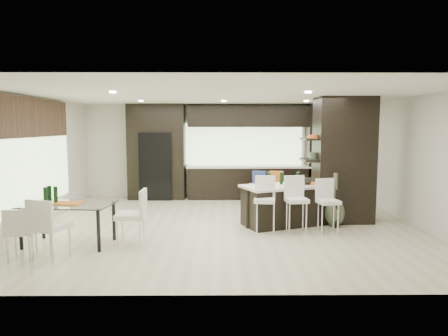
{
  "coord_description": "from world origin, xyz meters",
  "views": [
    {
      "loc": [
        -0.07,
        -8.23,
        2.08
      ],
      "look_at": [
        0.0,
        0.6,
        1.15
      ],
      "focal_mm": 32.0,
      "sensor_mm": 36.0,
      "label": 1
    }
  ],
  "objects_px": {
    "bench": "(272,195)",
    "dining_table": "(69,224)",
    "chair_near": "(51,231)",
    "kitchen_island": "(290,205)",
    "stool_left": "(265,211)",
    "stool_mid": "(296,211)",
    "floor_vase": "(335,200)",
    "chair_end": "(131,219)",
    "chair_far": "(22,235)",
    "stool_right": "(328,212)"
  },
  "relations": [
    {
      "from": "dining_table",
      "to": "chair_near",
      "type": "height_order",
      "value": "chair_near"
    },
    {
      "from": "bench",
      "to": "dining_table",
      "type": "xyz_separation_m",
      "value": [
        -4.01,
        -3.56,
        0.1
      ]
    },
    {
      "from": "kitchen_island",
      "to": "chair_far",
      "type": "relative_size",
      "value": 2.68
    },
    {
      "from": "kitchen_island",
      "to": "bench",
      "type": "relative_size",
      "value": 1.49
    },
    {
      "from": "stool_mid",
      "to": "kitchen_island",
      "type": "bearing_deg",
      "value": 83.21
    },
    {
      "from": "stool_right",
      "to": "chair_end",
      "type": "distance_m",
      "value": 3.74
    },
    {
      "from": "stool_mid",
      "to": "floor_vase",
      "type": "distance_m",
      "value": 1.06
    },
    {
      "from": "floor_vase",
      "to": "chair_far",
      "type": "xyz_separation_m",
      "value": [
        -5.51,
        -1.98,
        -0.18
      ]
    },
    {
      "from": "stool_mid",
      "to": "dining_table",
      "type": "height_order",
      "value": "stool_mid"
    },
    {
      "from": "stool_left",
      "to": "dining_table",
      "type": "relative_size",
      "value": 0.59
    },
    {
      "from": "stool_mid",
      "to": "dining_table",
      "type": "bearing_deg",
      "value": -176.83
    },
    {
      "from": "bench",
      "to": "chair_near",
      "type": "distance_m",
      "value": 5.89
    },
    {
      "from": "stool_left",
      "to": "chair_near",
      "type": "height_order",
      "value": "stool_left"
    },
    {
      "from": "stool_right",
      "to": "chair_near",
      "type": "relative_size",
      "value": 0.95
    },
    {
      "from": "kitchen_island",
      "to": "dining_table",
      "type": "distance_m",
      "value": 4.38
    },
    {
      "from": "floor_vase",
      "to": "chair_near",
      "type": "relative_size",
      "value": 1.25
    },
    {
      "from": "stool_right",
      "to": "kitchen_island",
      "type": "bearing_deg",
      "value": 118.75
    },
    {
      "from": "kitchen_island",
      "to": "stool_left",
      "type": "bearing_deg",
      "value": -151.41
    },
    {
      "from": "floor_vase",
      "to": "dining_table",
      "type": "xyz_separation_m",
      "value": [
        -5.03,
        -1.27,
        -0.19
      ]
    },
    {
      "from": "kitchen_island",
      "to": "floor_vase",
      "type": "bearing_deg",
      "value": -33.06
    },
    {
      "from": "kitchen_island",
      "to": "chair_end",
      "type": "relative_size",
      "value": 2.24
    },
    {
      "from": "floor_vase",
      "to": "bench",
      "type": "bearing_deg",
      "value": 114.1
    },
    {
      "from": "floor_vase",
      "to": "chair_near",
      "type": "height_order",
      "value": "floor_vase"
    },
    {
      "from": "stool_mid",
      "to": "stool_right",
      "type": "xyz_separation_m",
      "value": [
        0.62,
        0.01,
        -0.02
      ]
    },
    {
      "from": "chair_end",
      "to": "dining_table",
      "type": "bearing_deg",
      "value": 89.34
    },
    {
      "from": "dining_table",
      "to": "stool_mid",
      "type": "bearing_deg",
      "value": 15.7
    },
    {
      "from": "stool_mid",
      "to": "chair_far",
      "type": "distance_m",
      "value": 4.82
    },
    {
      "from": "stool_mid",
      "to": "chair_end",
      "type": "bearing_deg",
      "value": -173.41
    },
    {
      "from": "chair_near",
      "to": "chair_end",
      "type": "bearing_deg",
      "value": 53.42
    },
    {
      "from": "floor_vase",
      "to": "stool_right",
      "type": "bearing_deg",
      "value": -118.21
    },
    {
      "from": "kitchen_island",
      "to": "chair_end",
      "type": "distance_m",
      "value": 3.38
    },
    {
      "from": "stool_left",
      "to": "chair_near",
      "type": "xyz_separation_m",
      "value": [
        -3.51,
        -1.47,
        -0.0
      ]
    },
    {
      "from": "stool_right",
      "to": "dining_table",
      "type": "distance_m",
      "value": 4.8
    },
    {
      "from": "chair_near",
      "to": "chair_end",
      "type": "relative_size",
      "value": 0.99
    },
    {
      "from": "kitchen_island",
      "to": "chair_far",
      "type": "height_order",
      "value": "kitchen_island"
    },
    {
      "from": "chair_far",
      "to": "chair_near",
      "type": "bearing_deg",
      "value": -11.6
    },
    {
      "from": "bench",
      "to": "chair_end",
      "type": "bearing_deg",
      "value": -108.18
    },
    {
      "from": "floor_vase",
      "to": "dining_table",
      "type": "distance_m",
      "value": 5.19
    },
    {
      "from": "dining_table",
      "to": "chair_far",
      "type": "xyz_separation_m",
      "value": [
        -0.47,
        -0.71,
        0.01
      ]
    },
    {
      "from": "stool_mid",
      "to": "chair_end",
      "type": "distance_m",
      "value": 3.13
    },
    {
      "from": "stool_left",
      "to": "floor_vase",
      "type": "distance_m",
      "value": 1.62
    },
    {
      "from": "kitchen_island",
      "to": "chair_near",
      "type": "xyz_separation_m",
      "value": [
        -4.13,
        -2.21,
        0.03
      ]
    },
    {
      "from": "stool_mid",
      "to": "floor_vase",
      "type": "xyz_separation_m",
      "value": [
        0.9,
        0.54,
        0.11
      ]
    },
    {
      "from": "floor_vase",
      "to": "dining_table",
      "type": "bearing_deg",
      "value": -165.87
    },
    {
      "from": "stool_mid",
      "to": "chair_end",
      "type": "xyz_separation_m",
      "value": [
        -3.05,
        -0.72,
        0.0
      ]
    },
    {
      "from": "bench",
      "to": "chair_end",
      "type": "relative_size",
      "value": 1.5
    },
    {
      "from": "kitchen_island",
      "to": "floor_vase",
      "type": "distance_m",
      "value": 0.93
    },
    {
      "from": "kitchen_island",
      "to": "stool_left",
      "type": "height_order",
      "value": "stool_left"
    },
    {
      "from": "bench",
      "to": "floor_vase",
      "type": "bearing_deg",
      "value": -44.71
    },
    {
      "from": "floor_vase",
      "to": "chair_end",
      "type": "distance_m",
      "value": 4.15
    }
  ]
}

